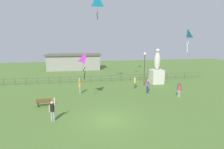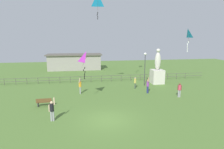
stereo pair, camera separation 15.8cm
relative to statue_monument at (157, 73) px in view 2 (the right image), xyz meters
name	(u,v)px [view 2 (the right image)]	position (x,y,z in m)	size (l,w,h in m)	color
ground_plane	(108,120)	(-9.03, -11.69, -1.61)	(80.00, 80.00, 0.00)	#517533
statue_monument	(157,73)	(0.00, 0.00, 0.00)	(1.77, 1.77, 5.21)	beige
lamppost	(145,62)	(-2.33, -1.09, 1.81)	(0.36, 0.36, 4.75)	#38383D
park_bench	(44,102)	(-14.95, -7.49, -1.15)	(1.52, 0.47, 0.85)	brown
person_0	(52,109)	(-13.62, -11.13, -0.59)	(0.54, 0.32, 2.03)	#99999E
person_1	(80,86)	(-11.39, -3.63, -0.59)	(0.32, 0.53, 2.04)	#99999E
person_2	(179,89)	(-0.03, -6.82, -0.63)	(0.51, 0.31, 1.70)	#99999E
person_3	(148,85)	(-3.11, -4.69, -0.58)	(0.32, 0.54, 2.04)	navy
person_4	(135,82)	(-4.08, -2.43, -0.72)	(0.28, 0.45, 1.54)	#3F4C47
kite_1	(98,0)	(-9.03, -3.07, 9.47)	(1.12, 0.81, 2.94)	#198CD1
kite_2	(86,58)	(-10.60, -6.42, 3.08)	(1.11, 1.27, 2.88)	#B22DB2
kite_3	(187,34)	(-0.81, -8.96, 5.52)	(0.45, 0.91, 2.26)	#198CD1
waterfront_railing	(93,78)	(-9.48, 2.31, -0.98)	(36.02, 0.06, 0.95)	#4C4742
pavilion_building	(75,62)	(-12.66, 14.31, 0.09)	(11.44, 3.94, 3.34)	gray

